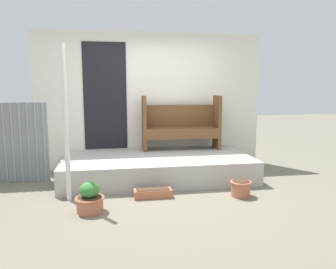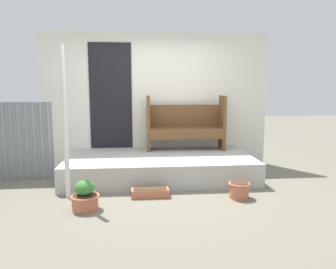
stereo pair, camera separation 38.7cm
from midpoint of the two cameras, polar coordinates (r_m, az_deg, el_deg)
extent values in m
plane|color=#706B5B|center=(5.03, 1.02, -9.99)|extent=(24.00, 24.00, 0.00)
cube|color=#B2AFA8|center=(5.75, 0.45, -5.61)|extent=(3.19, 1.62, 0.39)
cube|color=white|center=(6.42, -0.30, 5.87)|extent=(4.39, 0.06, 2.60)
cube|color=black|center=(6.36, -8.22, 6.64)|extent=(0.80, 0.02, 2.00)
cylinder|color=gray|center=(6.08, -25.01, -1.12)|extent=(0.04, 0.04, 1.33)
cylinder|color=gray|center=(6.04, -23.92, -1.11)|extent=(0.04, 0.04, 1.33)
cylinder|color=gray|center=(6.00, -22.80, -1.10)|extent=(0.04, 0.04, 1.33)
cylinder|color=gray|center=(5.96, -21.68, -1.09)|extent=(0.04, 0.04, 1.33)
cylinder|color=gray|center=(5.93, -20.54, -1.08)|extent=(0.04, 0.04, 1.33)
cylinder|color=gray|center=(5.90, -19.38, -1.07)|extent=(0.04, 0.04, 1.33)
cylinder|color=gray|center=(5.87, -18.22, -1.06)|extent=(0.04, 0.04, 1.33)
cylinder|color=white|center=(4.72, -15.28, 1.87)|extent=(0.06, 0.06, 2.15)
cube|color=brown|center=(6.12, -1.64, 1.96)|extent=(0.07, 0.40, 1.02)
cube|color=brown|center=(6.34, 11.16, 2.03)|extent=(0.07, 0.40, 1.02)
cube|color=brown|center=(6.21, 4.86, 0.98)|extent=(1.35, 0.42, 0.04)
cube|color=brown|center=(6.04, 5.12, -0.15)|extent=(1.35, 0.05, 0.15)
cube|color=brown|center=(6.36, 4.63, 3.25)|extent=(1.35, 0.06, 0.42)
cylinder|color=#B76647|center=(4.41, -11.75, -11.54)|extent=(0.33, 0.33, 0.20)
torus|color=#B76647|center=(4.38, -11.79, -10.47)|extent=(0.38, 0.38, 0.02)
cylinder|color=#422D1E|center=(4.37, -11.79, -10.27)|extent=(0.31, 0.31, 0.01)
ellipsoid|color=#387A33|center=(4.34, -11.83, -9.10)|extent=(0.25, 0.25, 0.20)
cylinder|color=#B76647|center=(4.89, 14.54, -9.43)|extent=(0.27, 0.27, 0.22)
torus|color=#B76647|center=(4.86, 14.58, -8.30)|extent=(0.31, 0.31, 0.02)
cylinder|color=#422D1E|center=(4.86, 14.59, -8.12)|extent=(0.25, 0.25, 0.01)
cube|color=#B76647|center=(4.80, -0.79, -10.16)|extent=(0.54, 0.19, 0.12)
cube|color=#422D1E|center=(4.78, -0.80, -9.44)|extent=(0.48, 0.17, 0.01)
camera|label=1|loc=(0.19, -87.84, 0.32)|focal=35.00mm
camera|label=2|loc=(0.19, 92.16, -0.32)|focal=35.00mm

